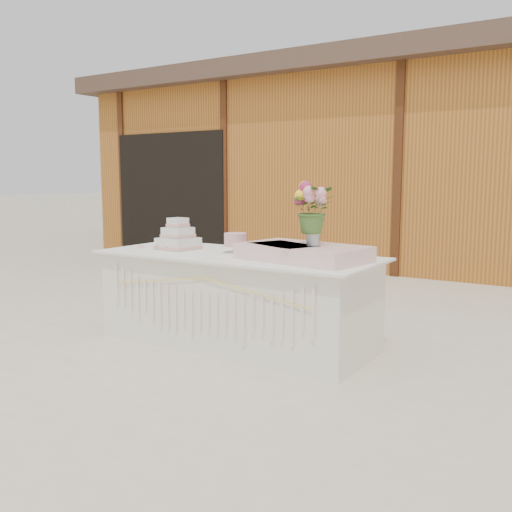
{
  "coord_description": "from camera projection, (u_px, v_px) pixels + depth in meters",
  "views": [
    {
      "loc": [
        2.68,
        -3.88,
        1.4
      ],
      "look_at": [
        0.0,
        0.3,
        0.72
      ],
      "focal_mm": 40.0,
      "sensor_mm": 36.0,
      "label": 1
    }
  ],
  "objects": [
    {
      "name": "ground",
      "position": [
        237.0,
        343.0,
        4.86
      ],
      "size": [
        80.0,
        80.0,
        0.0
      ],
      "primitive_type": "plane",
      "color": "beige",
      "rests_on": "ground"
    },
    {
      "name": "barn",
      "position": [
        437.0,
        162.0,
        9.64
      ],
      "size": [
        12.6,
        4.6,
        3.3
      ],
      "color": "#AB6123",
      "rests_on": "ground"
    },
    {
      "name": "cake_table",
      "position": [
        237.0,
        299.0,
        4.81
      ],
      "size": [
        2.4,
        1.0,
        0.77
      ],
      "color": "silver",
      "rests_on": "ground"
    },
    {
      "name": "wedding_cake",
      "position": [
        178.0,
        239.0,
        5.08
      ],
      "size": [
        0.34,
        0.34,
        0.28
      ],
      "rotation": [
        0.0,
        0.0,
        -0.1
      ],
      "color": "silver",
      "rests_on": "cake_table"
    },
    {
      "name": "pink_cake_stand",
      "position": [
        235.0,
        242.0,
        4.78
      ],
      "size": [
        0.24,
        0.24,
        0.17
      ],
      "color": "white",
      "rests_on": "cake_table"
    },
    {
      "name": "satin_runner",
      "position": [
        303.0,
        253.0,
        4.39
      ],
      "size": [
        1.04,
        0.7,
        0.12
      ],
      "primitive_type": "cube",
      "rotation": [
        0.0,
        0.0,
        -0.16
      ],
      "color": "#F9CCC8",
      "rests_on": "cake_table"
    },
    {
      "name": "flower_vase",
      "position": [
        313.0,
        236.0,
        4.32
      ],
      "size": [
        0.1,
        0.1,
        0.14
      ],
      "primitive_type": "cylinder",
      "color": "#ABABAF",
      "rests_on": "satin_runner"
    },
    {
      "name": "bouquet",
      "position": [
        314.0,
        203.0,
        4.28
      ],
      "size": [
        0.42,
        0.4,
        0.36
      ],
      "primitive_type": "imported",
      "rotation": [
        0.0,
        0.0,
        0.51
      ],
      "color": "#3E6428",
      "rests_on": "flower_vase"
    },
    {
      "name": "loose_flowers",
      "position": [
        153.0,
        244.0,
        5.37
      ],
      "size": [
        0.19,
        0.4,
        0.02
      ],
      "primitive_type": null,
      "rotation": [
        0.0,
        0.0,
        -0.08
      ],
      "color": "pink",
      "rests_on": "cake_table"
    }
  ]
}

